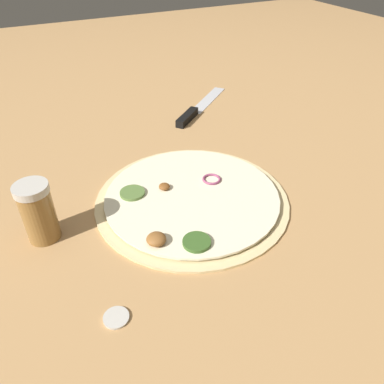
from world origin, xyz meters
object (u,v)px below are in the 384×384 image
Objects in this scene: spice_jar at (38,212)px; loose_cap at (116,317)px; pizza at (191,198)px; knife at (194,112)px.

loose_cap is at bearing -74.12° from spice_jar.
pizza is 1.48× the size of knife.
spice_jar is (-0.41, -0.30, 0.04)m from knife.
pizza is 3.43× the size of spice_jar.
pizza is at bearing 42.13° from loose_cap.
spice_jar is 3.00× the size of loose_cap.
loose_cap is (-0.19, -0.17, -0.00)m from pizza.
knife reaches higher than loose_cap.
knife is 6.93× the size of loose_cap.
knife is (0.17, 0.32, 0.00)m from pizza.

